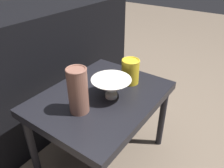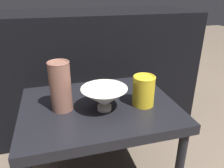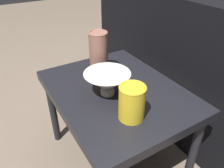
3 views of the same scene
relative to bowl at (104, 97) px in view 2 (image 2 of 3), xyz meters
The scene contains 5 objects.
table 0.12m from the bowl, 104.36° to the left, with size 0.64×0.50×0.43m.
couch_backdrop 0.64m from the bowl, 91.16° to the left, with size 1.45×0.50×0.75m.
bowl is the anchor object (origin of this frame).
vase_textured_left 0.17m from the bowl, 163.88° to the left, with size 0.08×0.08×0.20m.
vase_colorful_right 0.17m from the bowl, ahead, with size 0.09×0.09×0.13m.
Camera 2 is at (-0.16, -0.79, 0.88)m, focal length 35.00 mm.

